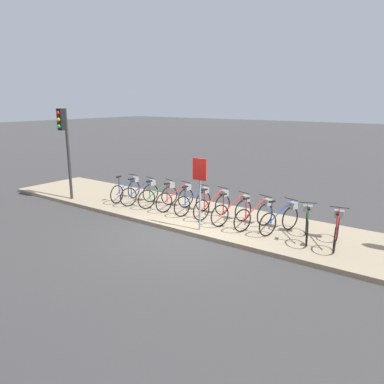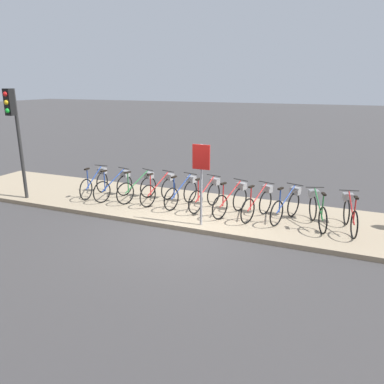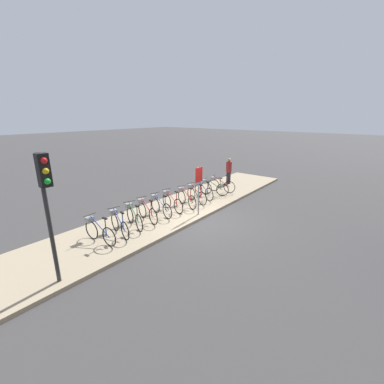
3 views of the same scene
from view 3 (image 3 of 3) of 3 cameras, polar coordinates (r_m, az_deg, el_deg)
ground_plane at (r=10.61m, az=1.72°, el=-6.44°), size 120.00×120.00×0.00m
sidewalk at (r=11.49m, az=-4.39°, el=-4.29°), size 17.33×3.05×0.12m
parked_bicycle_0 at (r=9.08m, az=-20.16°, el=-7.92°), size 0.46×1.56×0.96m
parked_bicycle_1 at (r=9.43m, az=-16.03°, el=-6.61°), size 0.55×1.52×0.96m
parked_bicycle_2 at (r=9.93m, az=-12.91°, el=-5.14°), size 0.63×1.49×0.96m
parked_bicycle_3 at (r=10.38m, az=-10.13°, el=-4.00°), size 0.54×1.52×0.96m
parked_bicycle_4 at (r=10.83m, az=-7.16°, el=-2.96°), size 0.51×1.53×0.96m
parked_bicycle_5 at (r=11.33m, az=-4.66°, el=-1.98°), size 0.53×1.53×0.96m
parked_bicycle_6 at (r=11.80m, az=-1.41°, el=-1.16°), size 0.64×1.49×0.96m
parked_bicycle_7 at (r=12.33m, az=0.78°, el=-0.35°), size 0.60×1.50×0.96m
parked_bicycle_8 at (r=12.94m, az=2.37°, el=0.46°), size 0.62×1.50×0.96m
parked_bicycle_9 at (r=13.47m, az=4.51°, el=1.09°), size 0.65×1.48×0.96m
parked_bicycle_10 at (r=14.09m, az=6.20°, el=1.75°), size 0.49×1.54×0.96m
pedestrian at (r=15.81m, az=8.17°, el=4.77°), size 0.34×0.34×1.56m
traffic_light at (r=6.68m, az=-29.66°, el=-0.24°), size 0.24×0.40×3.28m
sign_post at (r=10.51m, az=1.50°, el=2.05°), size 0.44×0.07×2.04m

